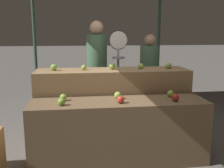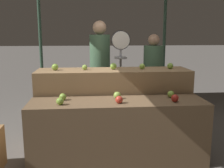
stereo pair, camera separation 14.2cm
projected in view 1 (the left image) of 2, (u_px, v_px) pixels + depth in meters
The scene contains 17 objects.
ground_plane at pixel (119, 161), 3.28m from camera, with size 60.00×60.00×0.00m, color #66605B.
display_counter_front at pixel (119, 132), 3.20m from camera, with size 2.13×0.55×0.78m, color brown.
display_counter_back at pixel (113, 107), 3.76m from camera, with size 2.13×0.55×1.07m, color olive.
apple_front_0 at pixel (61, 102), 2.93m from camera, with size 0.09×0.09×0.09m, color #7AA338.
apple_front_1 at pixel (121, 100), 3.02m from camera, with size 0.09×0.09×0.09m, color red.
apple_front_2 at pixel (175, 97), 3.11m from camera, with size 0.09×0.09×0.09m, color #AD281E.
apple_front_3 at pixel (63, 97), 3.13m from camera, with size 0.08×0.08×0.08m, color #84AD3D.
apple_front_4 at pixel (118, 95), 3.22m from camera, with size 0.09×0.09×0.09m, color #8EB247.
apple_front_5 at pixel (171, 94), 3.32m from camera, with size 0.09×0.09×0.09m, color #84AD3D.
apple_back_0 at pixel (54, 67), 3.54m from camera, with size 0.09×0.09×0.09m, color #84AD3D.
apple_back_1 at pixel (84, 67), 3.59m from camera, with size 0.07×0.07×0.07m, color #8EB247.
apple_back_2 at pixel (112, 66), 3.66m from camera, with size 0.09×0.09×0.09m, color #7AA338.
apple_back_3 at pixel (141, 66), 3.70m from camera, with size 0.08×0.08×0.08m, color #84AD3D.
apple_back_4 at pixel (168, 66), 3.74m from camera, with size 0.09×0.09×0.09m, color #7AA338.
produce_scale at pixel (118, 57), 4.23m from camera, with size 0.30×0.20×1.61m.
person_vendor_at_scale at pixel (97, 64), 4.55m from camera, with size 0.37×0.37×1.78m.
person_customer_left at pixel (149, 71), 4.79m from camera, with size 0.46×0.46×1.55m.
Camera 1 is at (-0.48, -3.00, 1.58)m, focal length 42.00 mm.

